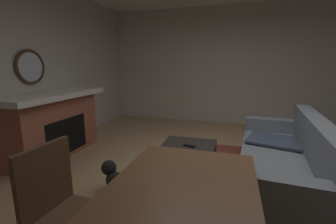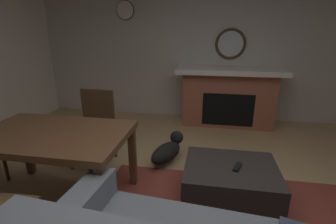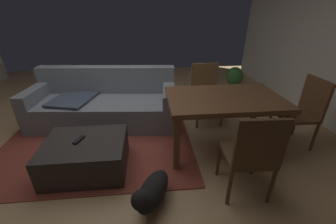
{
  "view_description": "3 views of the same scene",
  "coord_description": "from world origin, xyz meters",
  "views": [
    {
      "loc": [
        2.58,
        -0.04,
        1.46
      ],
      "look_at": [
        0.15,
        -0.73,
        0.93
      ],
      "focal_mm": 24.61,
      "sensor_mm": 36.0,
      "label": 1
    },
    {
      "loc": [
        0.01,
        1.55,
        1.62
      ],
      "look_at": [
        0.47,
        -1.09,
        0.73
      ],
      "focal_mm": 25.88,
      "sensor_mm": 36.0,
      "label": 2
    },
    {
      "loc": [
        0.5,
        -2.62,
        1.72
      ],
      "look_at": [
        0.69,
        -0.76,
        0.79
      ],
      "focal_mm": 22.61,
      "sensor_mm": 36.0,
      "label": 3
    }
  ],
  "objects": [
    {
      "name": "floor",
      "position": [
        0.0,
        0.0,
        0.0
      ],
      "size": [
        8.05,
        8.05,
        0.0
      ],
      "primitive_type": "plane",
      "color": "tan"
    },
    {
      "name": "wall_back_fireplace_side",
      "position": [
        0.0,
        -3.17,
        1.41
      ],
      "size": [
        7.11,
        0.12,
        2.81
      ],
      "primitive_type": "cube",
      "color": "beige",
      "rests_on": "ground"
    },
    {
      "name": "wall_left",
      "position": [
        -3.35,
        0.0,
        1.41
      ],
      "size": [
        0.12,
        6.75,
        2.81
      ],
      "primitive_type": "cube",
      "color": "beige",
      "rests_on": "ground"
    },
    {
      "name": "area_rug",
      "position": [
        -0.24,
        -0.02,
        0.01
      ],
      "size": [
        2.6,
        2.0,
        0.01
      ],
      "primitive_type": "cube",
      "color": "brown",
      "rests_on": "ground"
    },
    {
      "name": "fireplace",
      "position": [
        -0.32,
        -2.8,
        0.52
      ],
      "size": [
        1.81,
        0.76,
        1.03
      ],
      "color": "#9E5642",
      "rests_on": "ground"
    },
    {
      "name": "round_wall_mirror",
      "position": [
        -0.32,
        -3.08,
        1.42
      ],
      "size": [
        0.54,
        0.05,
        0.54
      ],
      "color": "#4C331E"
    },
    {
      "name": "couch",
      "position": [
        -0.21,
        0.6,
        0.31
      ],
      "size": [
        2.32,
        1.09,
        0.85
      ],
      "color": "slate",
      "rests_on": "ground"
    },
    {
      "name": "ottoman_coffee_table",
      "position": [
        -0.24,
        -0.59,
        0.19
      ],
      "size": [
        0.89,
        0.72,
        0.38
      ],
      "primitive_type": "cube",
      "color": "#2D2826",
      "rests_on": "ground"
    },
    {
      "name": "tv_remote",
      "position": [
        -0.29,
        -0.56,
        0.39
      ],
      "size": [
        0.1,
        0.17,
        0.02
      ],
      "primitive_type": "cube",
      "rotation": [
        0.0,
        0.0,
        -0.37
      ],
      "color": "black",
      "rests_on": "ottoman_coffee_table"
    },
    {
      "name": "dining_table",
      "position": [
        1.43,
        -0.3,
        0.65
      ],
      "size": [
        1.4,
        0.88,
        0.74
      ],
      "color": "brown",
      "rests_on": "ground"
    },
    {
      "name": "dining_chair_south",
      "position": [
        1.43,
        -1.13,
        0.52
      ],
      "size": [
        0.46,
        0.46,
        0.93
      ],
      "color": "#513823",
      "rests_on": "ground"
    },
    {
      "name": "small_dog",
      "position": [
        0.49,
        -1.19,
        0.19
      ],
      "size": [
        0.44,
        0.59,
        0.33
      ],
      "color": "black",
      "rests_on": "ground"
    }
  ]
}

